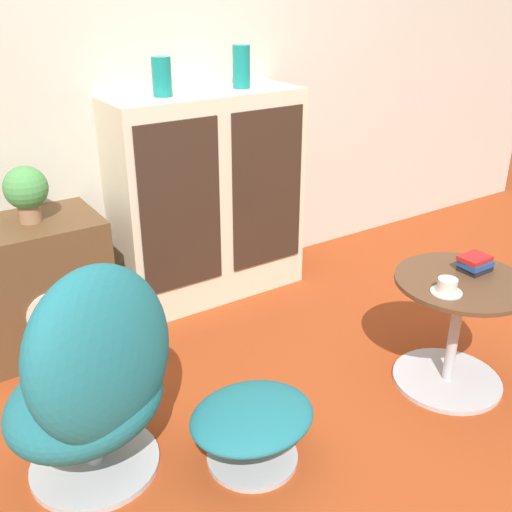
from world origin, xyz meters
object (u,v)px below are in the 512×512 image
(egg_chair, at_px, (94,380))
(vase_inner_left, at_px, (241,67))
(tv_console, at_px, (36,285))
(ottoman, at_px, (252,421))
(teacup, at_px, (447,287))
(coffee_table, at_px, (455,328))
(vase_leftmost, at_px, (162,77))
(potted_plant, at_px, (26,190))
(book_stack, at_px, (475,264))
(sideboard, at_px, (208,198))

(egg_chair, relative_size, vase_inner_left, 3.97)
(tv_console, distance_m, ottoman, 1.27)
(tv_console, height_order, vase_inner_left, vase_inner_left)
(teacup, bearing_deg, ottoman, 171.64)
(coffee_table, height_order, vase_leftmost, vase_leftmost)
(ottoman, bearing_deg, egg_chair, 153.79)
(potted_plant, distance_m, teacup, 1.80)
(coffee_table, distance_m, book_stack, 0.28)
(ottoman, height_order, potted_plant, potted_plant)
(egg_chair, relative_size, potted_plant, 3.29)
(potted_plant, bearing_deg, vase_inner_left, 1.46)
(tv_console, xyz_separation_m, vase_inner_left, (1.15, 0.03, 0.89))
(sideboard, relative_size, coffee_table, 2.03)
(coffee_table, height_order, vase_inner_left, vase_inner_left)
(egg_chair, bearing_deg, ottoman, -26.21)
(vase_leftmost, height_order, teacup, vase_leftmost)
(vase_inner_left, bearing_deg, book_stack, -75.65)
(teacup, xyz_separation_m, book_stack, (0.25, 0.07, 0.01))
(coffee_table, distance_m, teacup, 0.29)
(sideboard, distance_m, egg_chair, 1.41)
(sideboard, height_order, ottoman, sideboard)
(coffee_table, bearing_deg, egg_chair, 167.65)
(vase_inner_left, relative_size, potted_plant, 0.83)
(tv_console, bearing_deg, vase_leftmost, 2.35)
(sideboard, xyz_separation_m, tv_console, (-0.93, -0.03, -0.24))
(ottoman, distance_m, teacup, 0.90)
(book_stack, bearing_deg, teacup, -165.08)
(tv_console, distance_m, potted_plant, 0.46)
(sideboard, distance_m, vase_leftmost, 0.67)
(ottoman, bearing_deg, sideboard, 66.75)
(ottoman, relative_size, coffee_table, 0.85)
(sideboard, bearing_deg, tv_console, -178.45)
(sideboard, bearing_deg, vase_leftmost, 178.99)
(coffee_table, relative_size, vase_leftmost, 3.00)
(egg_chair, xyz_separation_m, book_stack, (1.53, -0.28, 0.13))
(egg_chair, distance_m, potted_plant, 1.04)
(sideboard, distance_m, teacup, 1.37)
(tv_console, height_order, teacup, tv_console)
(tv_console, bearing_deg, sideboard, 1.55)
(ottoman, bearing_deg, vase_leftmost, 76.08)
(vase_leftmost, relative_size, book_stack, 1.37)
(vase_leftmost, bearing_deg, book_stack, -59.12)
(sideboard, height_order, egg_chair, sideboard)
(coffee_table, xyz_separation_m, teacup, (-0.14, -0.04, 0.25))
(tv_console, bearing_deg, potted_plant, 1.24)
(teacup, bearing_deg, book_stack, 14.92)
(tv_console, height_order, coffee_table, tv_console)
(tv_console, distance_m, coffee_table, 1.87)
(vase_inner_left, bearing_deg, coffee_table, -80.35)
(egg_chair, height_order, vase_leftmost, vase_leftmost)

